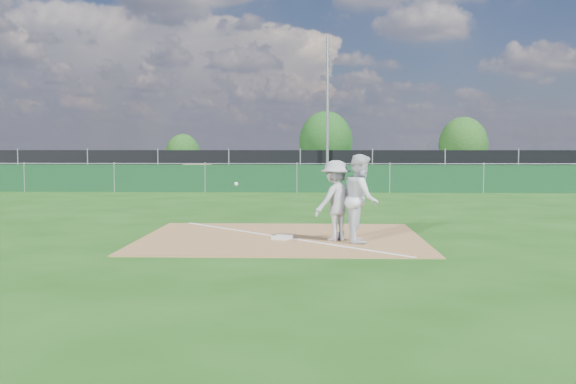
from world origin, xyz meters
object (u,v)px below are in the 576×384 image
(runner, at_px, (361,198))
(car_left, at_px, (236,166))
(play_at_first, at_px, (336,201))
(car_mid, at_px, (295,167))
(light_pole, at_px, (328,110))
(car_right, at_px, (407,169))
(tree_left, at_px, (183,153))
(first_base, at_px, (282,237))
(tree_mid, at_px, (326,142))
(tree_right, at_px, (463,145))

(runner, relative_size, car_left, 0.41)
(play_at_first, bearing_deg, car_mid, 93.22)
(light_pole, height_order, car_left, light_pole)
(car_right, bearing_deg, runner, -177.48)
(car_left, xyz_separation_m, car_right, (10.56, -0.52, -0.12))
(runner, relative_size, tree_left, 0.62)
(car_right, xyz_separation_m, tree_left, (-15.24, 7.03, 0.87))
(tree_left, bearing_deg, car_left, -54.28)
(first_base, relative_size, play_at_first, 0.13)
(light_pole, relative_size, tree_left, 2.72)
(runner, bearing_deg, car_right, -10.26)
(first_base, xyz_separation_m, tree_left, (-8.80, 33.05, 1.45))
(first_base, xyz_separation_m, play_at_first, (1.12, -0.17, 0.80))
(tree_mid, distance_m, tree_right, 10.00)
(first_base, distance_m, tree_right, 35.77)
(play_at_first, xyz_separation_m, runner, (0.52, -0.12, 0.06))
(first_base, xyz_separation_m, car_right, (6.43, 26.03, 0.58))
(runner, bearing_deg, tree_right, -16.30)
(runner, xyz_separation_m, car_mid, (-2.07, 27.70, -0.18))
(car_left, xyz_separation_m, tree_right, (15.76, 7.22, 1.39))
(tree_mid, bearing_deg, car_left, -129.96)
(runner, distance_m, tree_mid, 33.75)
(first_base, height_order, tree_mid, tree_mid)
(light_pole, distance_m, tree_mid, 11.58)
(tree_mid, xyz_separation_m, tree_right, (10.00, 0.33, -0.22))
(tree_mid, height_order, tree_right, tree_mid)
(light_pole, distance_m, car_right, 7.23)
(play_at_first, distance_m, car_left, 27.23)
(runner, bearing_deg, car_left, 12.19)
(first_base, xyz_separation_m, runner, (1.64, -0.29, 0.85))
(car_right, bearing_deg, light_pole, 142.17)
(first_base, xyz_separation_m, car_left, (-4.13, 26.55, 0.70))
(tree_left, bearing_deg, light_pole, -47.14)
(play_at_first, bearing_deg, first_base, 171.42)
(first_base, distance_m, play_at_first, 1.39)
(runner, height_order, tree_mid, tree_mid)
(car_left, relative_size, tree_right, 1.05)
(first_base, distance_m, car_right, 26.81)
(play_at_first, xyz_separation_m, tree_right, (10.52, 33.93, 1.29))
(first_base, bearing_deg, car_left, 98.83)
(tree_left, height_order, tree_mid, tree_mid)
(car_mid, relative_size, tree_left, 1.48)
(car_left, relative_size, car_mid, 1.01)
(runner, xyz_separation_m, tree_right, (10.00, 34.05, 1.23))
(car_left, bearing_deg, tree_left, 48.98)
(light_pole, height_order, car_mid, light_pole)
(play_at_first, height_order, tree_left, tree_left)
(tree_left, bearing_deg, play_at_first, -73.36)
(car_right, height_order, tree_right, tree_right)
(tree_mid, bearing_deg, car_right, -57.09)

